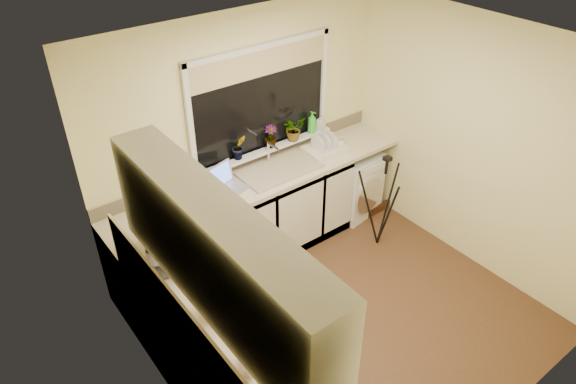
{
  "coord_description": "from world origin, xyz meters",
  "views": [
    {
      "loc": [
        -2.42,
        -2.35,
        3.64
      ],
      "look_at": [
        -0.19,
        0.55,
        1.15
      ],
      "focal_mm": 32.62,
      "sensor_mm": 36.0,
      "label": 1
    }
  ],
  "objects": [
    {
      "name": "sink",
      "position": [
        0.2,
        1.2,
        0.91
      ],
      "size": [
        0.82,
        0.46,
        0.03
      ],
      "primitive_type": "cube",
      "color": "tan",
      "rests_on": "worktop_back"
    },
    {
      "name": "wall_left",
      "position": [
        -1.6,
        0.0,
        1.23
      ],
      "size": [
        0.0,
        3.0,
        3.0
      ],
      "primitive_type": "plane",
      "rotation": [
        1.57,
        0.0,
        1.57
      ],
      "color": "#F5EAA3",
      "rests_on": "ground"
    },
    {
      "name": "window_blind",
      "position": [
        0.2,
        1.46,
        1.92
      ],
      "size": [
        1.5,
        0.02,
        0.25
      ],
      "primitive_type": "cube",
      "color": "tan",
      "rests_on": "wall_back"
    },
    {
      "name": "base_cabinet_back",
      "position": [
        -0.33,
        1.2,
        0.43
      ],
      "size": [
        2.55,
        0.6,
        0.86
      ],
      "primitive_type": "cube",
      "color": "silver",
      "rests_on": "floor"
    },
    {
      "name": "base_cabinet_left",
      "position": [
        -1.3,
        -0.3,
        0.43
      ],
      "size": [
        0.54,
        2.4,
        0.86
      ],
      "primitive_type": "cube",
      "color": "silver",
      "rests_on": "floor"
    },
    {
      "name": "worktop_back",
      "position": [
        0.0,
        1.2,
        0.88
      ],
      "size": [
        3.2,
        0.6,
        0.04
      ],
      "primitive_type": "cube",
      "color": "beige",
      "rests_on": "base_cabinet_back"
    },
    {
      "name": "windowsill",
      "position": [
        0.2,
        1.43,
        1.04
      ],
      "size": [
        1.6,
        0.14,
        0.03
      ],
      "primitive_type": "cube",
      "color": "white",
      "rests_on": "wall_back"
    },
    {
      "name": "floor",
      "position": [
        0.0,
        0.0,
        0.0
      ],
      "size": [
        3.2,
        3.2,
        0.0
      ],
      "primitive_type": "plane",
      "color": "brown",
      "rests_on": "ground"
    },
    {
      "name": "worktop_left",
      "position": [
        -1.3,
        -0.3,
        0.88
      ],
      "size": [
        0.6,
        2.4,
        0.04
      ],
      "primitive_type": "cube",
      "color": "beige",
      "rests_on": "base_cabinet_left"
    },
    {
      "name": "cup_left",
      "position": [
        -1.31,
        -0.5,
        0.95
      ],
      "size": [
        0.14,
        0.14,
        0.1
      ],
      "primitive_type": "imported",
      "rotation": [
        0.0,
        0.0,
        0.38
      ],
      "color": "beige",
      "rests_on": "worktop_left"
    },
    {
      "name": "cup_back",
      "position": [
        0.99,
        1.19,
        0.95
      ],
      "size": [
        0.14,
        0.14,
        0.09
      ],
      "primitive_type": "imported",
      "rotation": [
        0.0,
        0.0,
        0.26
      ],
      "color": "silver",
      "rests_on": "worktop_back"
    },
    {
      "name": "plant_d",
      "position": [
        0.53,
        1.4,
        1.18
      ],
      "size": [
        0.24,
        0.22,
        0.25
      ],
      "primitive_type": "imported",
      "rotation": [
        0.0,
        0.0,
        0.09
      ],
      "color": "#999999",
      "rests_on": "windowsill"
    },
    {
      "name": "splashback_back",
      "position": [
        0.0,
        1.49,
        0.97
      ],
      "size": [
        3.2,
        0.02,
        0.14
      ],
      "primitive_type": "cube",
      "color": "beige",
      "rests_on": "wall_back"
    },
    {
      "name": "wall_back",
      "position": [
        0.0,
        1.5,
        1.23
      ],
      "size": [
        3.2,
        0.0,
        3.2
      ],
      "primitive_type": "plane",
      "rotation": [
        1.57,
        0.0,
        0.0
      ],
      "color": "#F5EAA3",
      "rests_on": "ground"
    },
    {
      "name": "plant_b",
      "position": [
        -0.12,
        1.42,
        1.18
      ],
      "size": [
        0.16,
        0.14,
        0.25
      ],
      "primitive_type": "imported",
      "rotation": [
        0.0,
        0.0,
        -0.25
      ],
      "color": "#999999",
      "rests_on": "windowsill"
    },
    {
      "name": "wall_front",
      "position": [
        0.0,
        -1.5,
        1.23
      ],
      "size": [
        3.2,
        0.0,
        3.2
      ],
      "primitive_type": "plane",
      "rotation": [
        -1.57,
        0.0,
        0.0
      ],
      "color": "#F5EAA3",
      "rests_on": "ground"
    },
    {
      "name": "wall_right",
      "position": [
        1.6,
        0.0,
        1.23
      ],
      "size": [
        0.0,
        3.0,
        3.0
      ],
      "primitive_type": "plane",
      "rotation": [
        1.57,
        0.0,
        -1.57
      ],
      "color": "#F5EAA3",
      "rests_on": "ground"
    },
    {
      "name": "dish_rack",
      "position": [
        0.79,
        1.19,
        0.93
      ],
      "size": [
        0.44,
        0.34,
        0.06
      ],
      "primitive_type": "cube",
      "rotation": [
        0.0,
        0.0,
        -0.06
      ],
      "color": "beige",
      "rests_on": "worktop_back"
    },
    {
      "name": "ceiling",
      "position": [
        0.0,
        0.0,
        2.45
      ],
      "size": [
        3.2,
        3.2,
        0.0
      ],
      "primitive_type": "plane",
      "rotation": [
        3.14,
        0.0,
        0.0
      ],
      "color": "white",
      "rests_on": "ground"
    },
    {
      "name": "tripod",
      "position": [
        1.01,
        0.53,
        0.54
      ],
      "size": [
        0.62,
        0.62,
        1.08
      ],
      "primitive_type": null,
      "rotation": [
        0.0,
        0.0,
        0.22
      ],
      "color": "black",
      "rests_on": "floor"
    },
    {
      "name": "microwave",
      "position": [
        -1.25,
        0.68,
        1.04
      ],
      "size": [
        0.51,
        0.61,
        0.29
      ],
      "primitive_type": "imported",
      "rotation": [
        0.0,
        0.0,
        1.21
      ],
      "color": "white",
      "rests_on": "worktop_left"
    },
    {
      "name": "plant_c",
      "position": [
        0.26,
        1.43,
        1.16
      ],
      "size": [
        0.17,
        0.17,
        0.23
      ],
      "primitive_type": "imported",
      "rotation": [
        0.0,
        0.0,
        -0.41
      ],
      "color": "#999999",
      "rests_on": "windowsill"
    },
    {
      "name": "splashback_left",
      "position": [
        -1.59,
        -0.3,
        1.12
      ],
      "size": [
        0.02,
        2.4,
        0.45
      ],
      "primitive_type": "cube",
      "color": "beige",
      "rests_on": "wall_left"
    },
    {
      "name": "washing_machine",
      "position": [
        1.19,
        1.15,
        0.37
      ],
      "size": [
        0.59,
        0.58,
        0.75
      ],
      "primitive_type": "cube",
      "rotation": [
        0.0,
        0.0,
        0.13
      ],
      "color": "white",
      "rests_on": "floor"
    },
    {
      "name": "soap_bottle_clear",
      "position": [
        0.9,
        1.4,
        1.14
      ],
      "size": [
        0.11,
        0.11,
        0.18
      ],
      "primitive_type": "imported",
      "rotation": [
        0.0,
        0.0,
        0.39
      ],
      "color": "#999999",
      "rests_on": "windowsill"
    },
    {
      "name": "upper_cabinet",
      "position": [
        -1.44,
        -0.45,
        1.8
      ],
      "size": [
        0.28,
        1.9,
        0.7
      ],
      "primitive_type": "cube",
      "color": "silver",
      "rests_on": "wall_left"
    },
    {
      "name": "kettle",
      "position": [
        -1.27,
        -0.03,
        1.01
      ],
      "size": [
        0.17,
        0.17,
        0.22
      ],
      "primitive_type": "cylinder",
      "color": "silver",
      "rests_on": "worktop_left"
    },
    {
      "name": "steel_jar",
      "position": [
        -1.37,
        -0.6,
        0.95
      ],
      "size": [
        0.07,
        0.07,
        0.1
      ],
      "primitive_type": "cylinder",
      "color": "silver",
      "rests_on": "worktop_left"
    },
    {
      "name": "faucet",
      "position": [
        0.2,
        1.38,
        1.02
      ],
      "size": [
        0.03,
        0.03,
        0.24
      ],
      "primitive_type": "cylinder",
      "color": "silver",
      "rests_on": "worktop_back"
    },
    {
      "name": "soap_bottle_green",
      "position": [
        0.79,
        1.41,
        1.17
      ],
      "size": [
        0.12,
        0.12,
        0.24
      ],
      "primitive_type": "imported",
      "rotation": [
        0.0,
        0.0,
        0.32
      ],
      "color": "green",
      "rests_on": "windowsill"
    },
    {
      "name": "window_glass",
      "position": [
        0.2,
        1.49,
        1.55
      ],
      "size": [
        1.5,
        0.02,
        1.0
      ],
      "primitive_type": "cube",
      "color": "black",
      "rests_on": "wall_back"
    },
    {
      "name": "laptop",
      "position": [
        -0.39,
        1.24,
        0.96
      ],
      "size": [
        0.37,
        0.35,
        0.23
      ],
      "rotation": [
        0.0,
        0.0,
        0.26
      ],
      "color": "#ADADB5",
      "rests_on": "worktop_back"
    }
  ]
}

